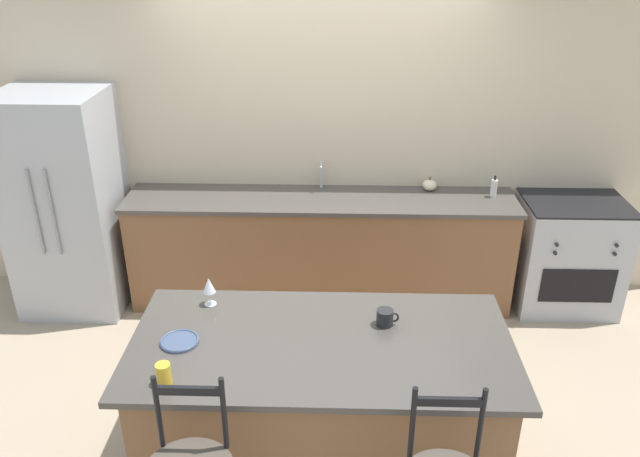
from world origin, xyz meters
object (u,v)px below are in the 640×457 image
pumpkin_decoration (430,185)px  soap_bottle (494,188)px  oven_range (567,254)px  dinner_plate (180,341)px  coffee_mug (385,317)px  refrigerator (67,203)px  wine_glass (209,286)px  tumbler_cup (164,374)px

pumpkin_decoration → soap_bottle: bearing=-14.2°
oven_range → pumpkin_decoration: pumpkin_decoration is taller
dinner_plate → soap_bottle: soap_bottle is taller
coffee_mug → pumpkin_decoration: (0.48, 1.89, 0.02)m
refrigerator → oven_range: size_ratio=1.92×
pumpkin_decoration → refrigerator: bearing=-174.7°
refrigerator → pumpkin_decoration: bearing=5.3°
dinner_plate → soap_bottle: bearing=43.8°
oven_range → coffee_mug: (-1.60, -1.69, 0.49)m
wine_glass → soap_bottle: 2.52m
dinner_plate → pumpkin_decoration: bearing=53.3°
tumbler_cup → soap_bottle: 3.06m
soap_bottle → refrigerator: bearing=-177.5°
dinner_plate → oven_range: bearing=35.1°
refrigerator → pumpkin_decoration: 2.89m
refrigerator → oven_range: refrigerator is taller
tumbler_cup → wine_glass: bearing=82.9°
coffee_mug → soap_bottle: soap_bottle is taller
oven_range → soap_bottle: bearing=172.9°
pumpkin_decoration → dinner_plate: bearing=-126.7°
refrigerator → coffee_mug: 2.89m
oven_range → wine_glass: bearing=-149.7°
tumbler_cup → soap_bottle: bearing=48.3°
refrigerator → coffee_mug: bearing=-34.1°
wine_glass → tumbler_cup: bearing=-97.1°
oven_range → pumpkin_decoration: 1.25m
coffee_mug → tumbler_cup: tumbler_cup is taller
wine_glass → refrigerator: bearing=134.3°
oven_range → coffee_mug: coffee_mug is taller
refrigerator → soap_bottle: (3.36, 0.14, 0.11)m
wine_glass → pumpkin_decoration: bearing=49.5°
dinner_plate → pumpkin_decoration: (1.55, 2.08, 0.06)m
oven_range → wine_glass: 3.05m
oven_range → soap_bottle: size_ratio=5.25×
coffee_mug → tumbler_cup: bearing=-154.2°
refrigerator → wine_glass: bearing=-45.7°
oven_range → tumbler_cup: size_ratio=8.36×
oven_range → tumbler_cup: tumbler_cup is taller
oven_range → dinner_plate: size_ratio=4.55×
dinner_plate → coffee_mug: 1.09m
tumbler_cup → coffee_mug: bearing=25.8°
wine_glass → soap_bottle: size_ratio=0.98×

